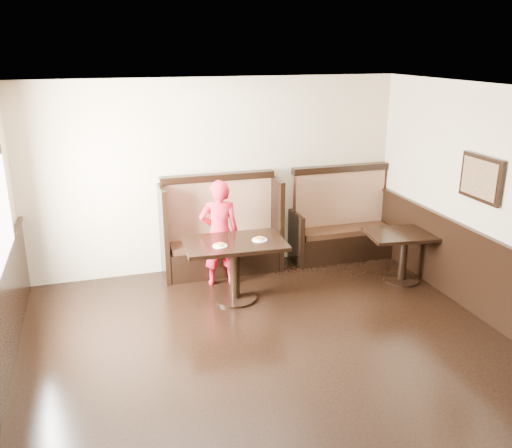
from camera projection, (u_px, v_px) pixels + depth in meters
name	position (u px, v px, depth m)	size (l,w,h in m)	color
ground	(303.00, 400.00, 5.15)	(7.00, 7.00, 0.00)	black
room_shell	(265.00, 328.00, 5.11)	(7.00, 7.00, 7.00)	#CAB092
booth_main	(221.00, 237.00, 7.98)	(1.75, 0.72, 1.45)	black
booth_neighbor	(341.00, 227.00, 8.53)	(1.65, 0.72, 1.45)	black
table_main	(235.00, 255.00, 6.99)	(1.32, 0.86, 0.82)	black
table_neighbor	(404.00, 245.00, 7.59)	(1.13, 0.82, 0.73)	black
child	(219.00, 233.00, 7.44)	(0.55, 0.36, 1.51)	red
pizza_plate_left	(220.00, 245.00, 6.77)	(0.19, 0.19, 0.03)	white
pizza_plate_right	(260.00, 239.00, 6.98)	(0.20, 0.20, 0.04)	white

